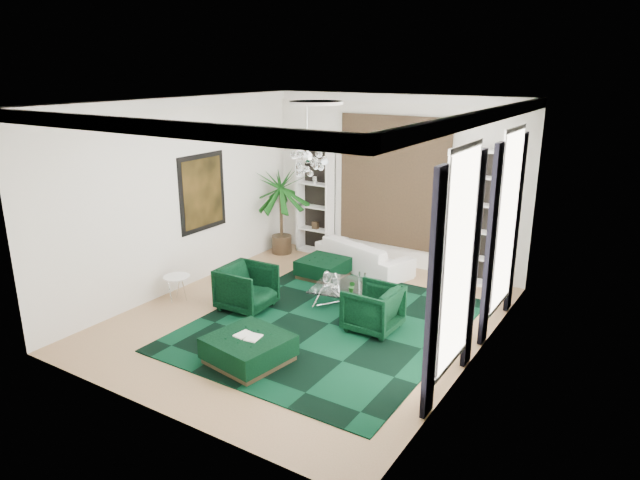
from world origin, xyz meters
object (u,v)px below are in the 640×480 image
Objects in this scene: coffee_table at (345,295)px; side_table at (178,289)px; armchair_left at (247,288)px; ottoman_side at (323,268)px; armchair_right at (373,308)px; ottoman_front at (249,350)px; palm at (281,200)px; sofa at (363,255)px.

side_table is (-2.82, -1.55, 0.05)m from coffee_table.
armchair_left is 1.45m from side_table.
armchair_right is at bearing -39.59° from ottoman_side.
armchair_left is 0.85× the size of ottoman_front.
palm reaches higher than ottoman_front.
armchair_left is at bearing 16.50° from side_table.
coffee_table is 0.43× the size of palm.
side_table is at bearing -76.16° from armchair_right.
coffee_table is (0.62, -1.92, -0.14)m from sofa.
sofa is 2.43m from palm.
side_table is at bearing -123.66° from ottoman_side.
armchair_right is at bearing -81.90° from armchair_left.
sofa is 0.88× the size of palm.
armchair_right is 0.33× the size of palm.
sofa is at bearing 61.50° from ottoman_side.
palm reaches higher than coffee_table.
ottoman_side is (-2.06, 1.70, -0.19)m from armchair_right.
coffee_table is 1.02× the size of ottoman_front.
side_table is 3.63m from palm.
armchair_right is at bearing 61.99° from ottoman_front.
armchair_right is 2.30m from ottoman_front.
side_table reaches higher than ottoman_front.
palm is at bearing -123.53° from armchair_right.
ottoman_front is at bearing -75.22° from ottoman_side.
coffee_table is at bearing -54.23° from armchair_left.
palm is (-0.03, 3.47, 1.06)m from side_table.
coffee_table is 2.71m from ottoman_front.
palm is at bearing 152.59° from ottoman_side.
sofa is 2.10× the size of ottoman_front.
ottoman_front is (-1.07, -2.02, -0.18)m from armchair_right.
armchair_left reaches higher than armchair_right.
palm is at bearing 17.33° from sofa.
side_table reaches higher than ottoman_side.
sofa is 4.11m from side_table.
ottoman_side is 0.35× the size of palm.
coffee_table is at bearing -33.89° from palm.
armchair_left is (-0.82, -3.06, 0.09)m from sofa.
ottoman_side is 3.85m from ottoman_front.
sofa is 4.52× the size of side_table.
sofa is at bearing 107.89° from coffee_table.
armchair_right reaches higher than ottoman_side.
ottoman_side is 1.82× the size of side_table.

